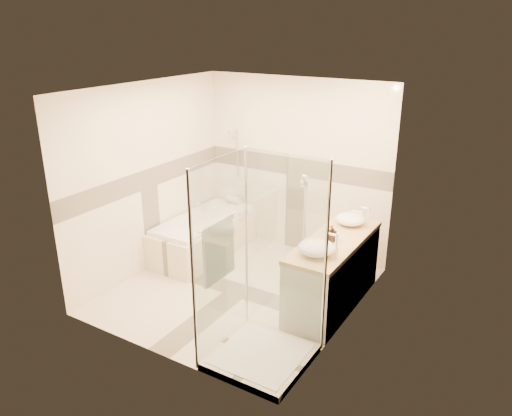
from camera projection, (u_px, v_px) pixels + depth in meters
The scene contains 12 objects.
room at pixel (242, 197), 5.83m from camera, with size 2.82×3.02×2.52m.
bathtub at pixel (204, 234), 7.20m from camera, with size 0.75×1.70×0.56m.
vanity at pixel (333, 273), 5.83m from camera, with size 0.58×1.62×0.85m.
shower_enclosure at pixel (255, 310), 4.93m from camera, with size 0.96×0.93×2.04m.
vessel_sink_near at pixel (350, 219), 6.08m from camera, with size 0.36×0.36×0.14m, color white.
vessel_sink_far at pixel (316, 248), 5.30m from camera, with size 0.40×0.40×0.16m, color white.
faucet_near at pixel (368, 216), 5.95m from camera, with size 0.11×0.03×0.27m.
faucet_far at pixel (336, 244), 5.16m from camera, with size 0.12×0.03×0.29m.
amenity_bottle_a at pixel (332, 234), 5.61m from camera, with size 0.08×0.09×0.19m, color black.
amenity_bottle_b at pixel (333, 234), 5.65m from camera, with size 0.11×0.11×0.14m, color black.
folded_towels at pixel (356, 216), 6.25m from camera, with size 0.15×0.24×0.08m, color silver.
rolled_towel at pixel (234, 200), 7.64m from camera, with size 0.10×0.10×0.23m, color silver.
Camera 1 is at (3.06, -4.61, 3.19)m, focal length 35.00 mm.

